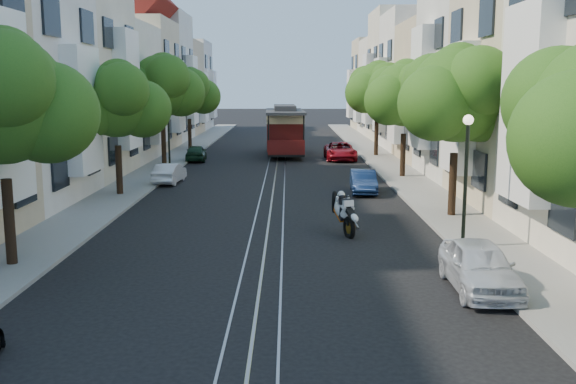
{
  "coord_description": "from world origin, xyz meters",
  "views": [
    {
      "loc": [
        0.73,
        -15.84,
        5.18
      ],
      "look_at": [
        0.74,
        5.04,
        1.69
      ],
      "focal_mm": 40.0,
      "sensor_mm": 36.0,
      "label": 1
    }
  ],
  "objects_px": {
    "tree_w_a": "(2,101)",
    "lamp_east": "(466,161)",
    "tree_w_c": "(163,87)",
    "lamp_west": "(168,125)",
    "parked_car_w_mid": "(169,173)",
    "tree_e_d": "(378,90)",
    "parked_car_w_far": "(196,153)",
    "tree_e_c": "(406,96)",
    "cable_car": "(285,128)",
    "parked_car_e_mid": "(363,182)",
    "parked_car_e_near": "(479,266)",
    "tree_w_d": "(189,92)",
    "sportbike_rider": "(343,210)",
    "tree_e_b": "(458,97)",
    "parked_car_e_far": "(340,151)",
    "tree_w_b": "(117,102)"
  },
  "relations": [
    {
      "from": "tree_e_c",
      "to": "cable_car",
      "type": "bearing_deg",
      "value": 119.23
    },
    {
      "from": "tree_e_c",
      "to": "lamp_west",
      "type": "height_order",
      "value": "tree_e_c"
    },
    {
      "from": "tree_w_c",
      "to": "lamp_west",
      "type": "relative_size",
      "value": 1.71
    },
    {
      "from": "tree_w_b",
      "to": "lamp_east",
      "type": "height_order",
      "value": "tree_w_b"
    },
    {
      "from": "tree_e_d",
      "to": "tree_w_a",
      "type": "xyz_separation_m",
      "value": [
        -14.4,
        -29.0,
        -0.13
      ]
    },
    {
      "from": "tree_w_a",
      "to": "parked_car_e_far",
      "type": "bearing_deg",
      "value": 66.78
    },
    {
      "from": "tree_e_d",
      "to": "parked_car_w_mid",
      "type": "height_order",
      "value": "tree_e_d"
    },
    {
      "from": "tree_e_d",
      "to": "lamp_east",
      "type": "distance_m",
      "value": 27.07
    },
    {
      "from": "tree_e_d",
      "to": "lamp_west",
      "type": "height_order",
      "value": "tree_e_d"
    },
    {
      "from": "tree_w_c",
      "to": "parked_car_w_far",
      "type": "height_order",
      "value": "tree_w_c"
    },
    {
      "from": "lamp_west",
      "to": "parked_car_w_mid",
      "type": "bearing_deg",
      "value": -79.92
    },
    {
      "from": "parked_car_w_far",
      "to": "tree_e_d",
      "type": "bearing_deg",
      "value": -171.72
    },
    {
      "from": "tree_e_b",
      "to": "lamp_east",
      "type": "bearing_deg",
      "value": -100.93
    },
    {
      "from": "sportbike_rider",
      "to": "parked_car_e_far",
      "type": "relative_size",
      "value": 0.47
    },
    {
      "from": "cable_car",
      "to": "parked_car_e_far",
      "type": "bearing_deg",
      "value": -40.88
    },
    {
      "from": "lamp_west",
      "to": "tree_w_c",
      "type": "bearing_deg",
      "value": 105.75
    },
    {
      "from": "tree_e_d",
      "to": "parked_car_e_mid",
      "type": "xyz_separation_m",
      "value": [
        -2.86,
        -16.05,
        -4.31
      ]
    },
    {
      "from": "tree_e_b",
      "to": "parked_car_e_near",
      "type": "relative_size",
      "value": 1.78
    },
    {
      "from": "tree_e_d",
      "to": "parked_car_e_near",
      "type": "bearing_deg",
      "value": -93.06
    },
    {
      "from": "parked_car_w_mid",
      "to": "cable_car",
      "type": "bearing_deg",
      "value": -109.51
    },
    {
      "from": "parked_car_e_mid",
      "to": "sportbike_rider",
      "type": "bearing_deg",
      "value": -98.64
    },
    {
      "from": "tree_e_c",
      "to": "tree_w_a",
      "type": "xyz_separation_m",
      "value": [
        -14.4,
        -18.0,
        0.13
      ]
    },
    {
      "from": "tree_e_b",
      "to": "parked_car_w_mid",
      "type": "distance_m",
      "value": 16.3
    },
    {
      "from": "parked_car_e_mid",
      "to": "lamp_east",
      "type": "bearing_deg",
      "value": -77.56
    },
    {
      "from": "lamp_east",
      "to": "parked_car_w_far",
      "type": "height_order",
      "value": "lamp_east"
    },
    {
      "from": "tree_e_b",
      "to": "tree_e_c",
      "type": "distance_m",
      "value": 11.0
    },
    {
      "from": "tree_w_c",
      "to": "sportbike_rider",
      "type": "xyz_separation_m",
      "value": [
        9.81,
        -18.78,
        -4.22
      ]
    },
    {
      "from": "parked_car_e_mid",
      "to": "parked_car_w_mid",
      "type": "xyz_separation_m",
      "value": [
        -10.0,
        3.13,
        -0.02
      ]
    },
    {
      "from": "tree_w_c",
      "to": "parked_car_e_mid",
      "type": "relative_size",
      "value": 2.1
    },
    {
      "from": "lamp_east",
      "to": "parked_car_e_near",
      "type": "bearing_deg",
      "value": -99.7
    },
    {
      "from": "parked_car_e_mid",
      "to": "tree_e_c",
      "type": "bearing_deg",
      "value": 63.03
    },
    {
      "from": "parked_car_e_far",
      "to": "parked_car_e_mid",
      "type": "bearing_deg",
      "value": -90.95
    },
    {
      "from": "tree_w_d",
      "to": "sportbike_rider",
      "type": "bearing_deg",
      "value": -71.77
    },
    {
      "from": "tree_w_b",
      "to": "lamp_west",
      "type": "height_order",
      "value": "tree_w_b"
    },
    {
      "from": "tree_w_b",
      "to": "tree_w_c",
      "type": "height_order",
      "value": "tree_w_c"
    },
    {
      "from": "lamp_west",
      "to": "parked_car_w_far",
      "type": "distance_m",
      "value": 6.62
    },
    {
      "from": "lamp_west",
      "to": "parked_car_w_far",
      "type": "relative_size",
      "value": 1.25
    },
    {
      "from": "tree_w_b",
      "to": "parked_car_e_mid",
      "type": "bearing_deg",
      "value": 4.73
    },
    {
      "from": "tree_e_d",
      "to": "parked_car_w_far",
      "type": "distance_m",
      "value": 13.85
    },
    {
      "from": "parked_car_e_near",
      "to": "parked_car_e_far",
      "type": "distance_m",
      "value": 28.99
    },
    {
      "from": "tree_w_a",
      "to": "lamp_east",
      "type": "distance_m",
      "value": 13.72
    },
    {
      "from": "tree_e_b",
      "to": "lamp_west",
      "type": "height_order",
      "value": "tree_e_b"
    },
    {
      "from": "tree_e_d",
      "to": "tree_w_c",
      "type": "distance_m",
      "value": 15.6
    },
    {
      "from": "tree_e_c",
      "to": "tree_w_c",
      "type": "xyz_separation_m",
      "value": [
        -14.4,
        5.0,
        0.47
      ]
    },
    {
      "from": "tree_e_d",
      "to": "parked_car_e_far",
      "type": "bearing_deg",
      "value": -143.71
    },
    {
      "from": "lamp_west",
      "to": "parked_car_e_mid",
      "type": "relative_size",
      "value": 1.23
    },
    {
      "from": "parked_car_e_mid",
      "to": "parked_car_w_mid",
      "type": "relative_size",
      "value": 1.03
    },
    {
      "from": "parked_car_w_far",
      "to": "parked_car_e_far",
      "type": "bearing_deg",
      "value": 179.99
    },
    {
      "from": "tree_w_a",
      "to": "parked_car_w_far",
      "type": "xyz_separation_m",
      "value": [
        1.54,
        26.2,
        -4.17
      ]
    },
    {
      "from": "tree_w_c",
      "to": "tree_w_b",
      "type": "bearing_deg",
      "value": -90.0
    }
  ]
}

